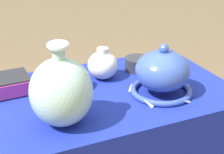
{
  "coord_description": "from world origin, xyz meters",
  "views": [
    {
      "loc": [
        -0.35,
        -1.08,
        1.36
      ],
      "look_at": [
        0.08,
        -0.09,
        0.86
      ],
      "focal_mm": 55.0,
      "sensor_mm": 36.0,
      "label": 1
    }
  ],
  "objects_px": {
    "vase_tall_bulbous": "(61,91)",
    "jar_round_terracotta": "(68,77)",
    "mosaic_tile_box": "(9,84)",
    "jar_round_ivory": "(103,65)",
    "pot_squat_charcoal": "(137,64)",
    "vase_dome_bell": "(162,74)"
  },
  "relations": [
    {
      "from": "vase_tall_bulbous",
      "to": "jar_round_terracotta",
      "type": "height_order",
      "value": "vase_tall_bulbous"
    },
    {
      "from": "vase_tall_bulbous",
      "to": "mosaic_tile_box",
      "type": "relative_size",
      "value": 1.78
    },
    {
      "from": "jar_round_ivory",
      "to": "jar_round_terracotta",
      "type": "height_order",
      "value": "jar_round_ivory"
    },
    {
      "from": "vase_tall_bulbous",
      "to": "jar_round_ivory",
      "type": "relative_size",
      "value": 2.09
    },
    {
      "from": "pot_squat_charcoal",
      "to": "jar_round_ivory",
      "type": "bearing_deg",
      "value": -174.04
    },
    {
      "from": "vase_tall_bulbous",
      "to": "jar_round_ivory",
      "type": "height_order",
      "value": "vase_tall_bulbous"
    },
    {
      "from": "pot_squat_charcoal",
      "to": "mosaic_tile_box",
      "type": "bearing_deg",
      "value": 178.92
    },
    {
      "from": "vase_tall_bulbous",
      "to": "mosaic_tile_box",
      "type": "distance_m",
      "value": 0.33
    },
    {
      "from": "vase_dome_bell",
      "to": "jar_round_ivory",
      "type": "xyz_separation_m",
      "value": [
        -0.15,
        0.21,
        -0.02
      ]
    },
    {
      "from": "vase_tall_bulbous",
      "to": "vase_dome_bell",
      "type": "bearing_deg",
      "value": 7.59
    },
    {
      "from": "jar_round_ivory",
      "to": "jar_round_terracotta",
      "type": "bearing_deg",
      "value": -162.84
    },
    {
      "from": "vase_dome_bell",
      "to": "mosaic_tile_box",
      "type": "relative_size",
      "value": 1.6
    },
    {
      "from": "vase_dome_bell",
      "to": "jar_round_terracotta",
      "type": "height_order",
      "value": "vase_dome_bell"
    },
    {
      "from": "vase_dome_bell",
      "to": "jar_round_terracotta",
      "type": "bearing_deg",
      "value": 152.15
    },
    {
      "from": "vase_tall_bulbous",
      "to": "vase_dome_bell",
      "type": "height_order",
      "value": "vase_tall_bulbous"
    },
    {
      "from": "vase_dome_bell",
      "to": "mosaic_tile_box",
      "type": "height_order",
      "value": "vase_dome_bell"
    },
    {
      "from": "mosaic_tile_box",
      "to": "pot_squat_charcoal",
      "type": "relative_size",
      "value": 1.42
    },
    {
      "from": "vase_dome_bell",
      "to": "pot_squat_charcoal",
      "type": "xyz_separation_m",
      "value": [
        0.02,
        0.23,
        -0.05
      ]
    },
    {
      "from": "vase_tall_bulbous",
      "to": "mosaic_tile_box",
      "type": "xyz_separation_m",
      "value": [
        -0.12,
        0.29,
        -0.08
      ]
    },
    {
      "from": "jar_round_ivory",
      "to": "pot_squat_charcoal",
      "type": "distance_m",
      "value": 0.17
    },
    {
      "from": "vase_tall_bulbous",
      "to": "pot_squat_charcoal",
      "type": "relative_size",
      "value": 2.53
    },
    {
      "from": "jar_round_terracotta",
      "to": "pot_squat_charcoal",
      "type": "height_order",
      "value": "jar_round_terracotta"
    }
  ]
}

